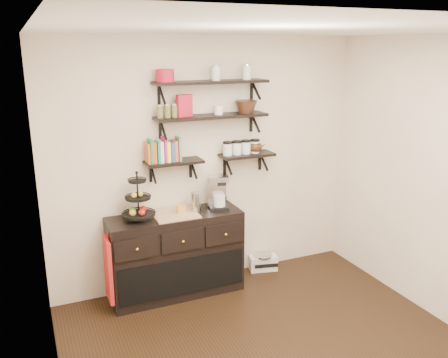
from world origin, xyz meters
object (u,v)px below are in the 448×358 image
fruit_stand (138,204)px  sideboard (176,254)px  radio (263,262)px  coffee_maker (218,192)px

fruit_stand → sideboard: bearing=-0.5°
radio → coffee_maker: bearing=-158.7°
sideboard → fruit_stand: size_ratio=2.89×
coffee_maker → radio: coffee_maker is taller
coffee_maker → radio: (0.62, 0.09, -0.98)m
fruit_stand → radio: fruit_stand is taller
sideboard → fruit_stand: 0.72m
sideboard → radio: size_ratio=3.93×
fruit_stand → radio: 1.78m
coffee_maker → fruit_stand: bearing=-162.4°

